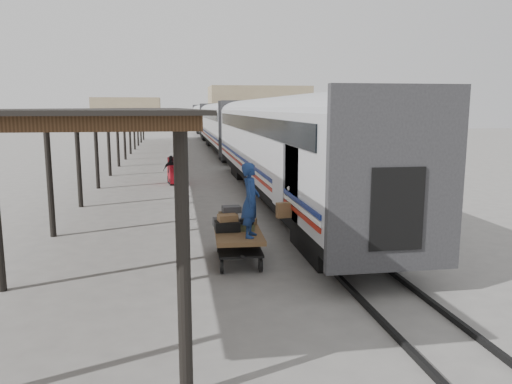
{
  "coord_description": "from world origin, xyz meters",
  "views": [
    {
      "loc": [
        -1.42,
        -13.78,
        4.18
      ],
      "look_at": [
        0.92,
        0.66,
        1.7
      ],
      "focal_mm": 35.0,
      "sensor_mm": 36.0,
      "label": 1
    }
  ],
  "objects": [
    {
      "name": "ground",
      "position": [
        0.0,
        0.0,
        0.0
      ],
      "size": [
        160.0,
        160.0,
        0.0
      ],
      "primitive_type": "plane",
      "color": "slate",
      "rests_on": "ground"
    },
    {
      "name": "train",
      "position": [
        3.19,
        33.79,
        2.69
      ],
      "size": [
        3.45,
        76.01,
        4.01
      ],
      "color": "silver",
      "rests_on": "ground"
    },
    {
      "name": "canopy",
      "position": [
        -3.4,
        24.0,
        4.0
      ],
      "size": [
        4.9,
        64.3,
        4.15
      ],
      "color": "#422B19",
      "rests_on": "ground"
    },
    {
      "name": "rails",
      "position": [
        3.2,
        34.0,
        0.06
      ],
      "size": [
        1.54,
        150.0,
        0.12
      ],
      "color": "black",
      "rests_on": "ground"
    },
    {
      "name": "building_far",
      "position": [
        14.0,
        78.0,
        4.0
      ],
      "size": [
        18.0,
        10.0,
        8.0
      ],
      "primitive_type": "cube",
      "color": "tan",
      "rests_on": "ground"
    },
    {
      "name": "building_left",
      "position": [
        -10.0,
        82.0,
        3.0
      ],
      "size": [
        12.0,
        8.0,
        6.0
      ],
      "primitive_type": "cube",
      "color": "tan",
      "rests_on": "ground"
    },
    {
      "name": "baggage_cart",
      "position": [
        0.21,
        -0.66,
        0.65
      ],
      "size": [
        1.35,
        2.45,
        0.86
      ],
      "rotation": [
        0.0,
        0.0,
        -0.04
      ],
      "color": "brown",
      "rests_on": "ground"
    },
    {
      "name": "suitcase_stack",
      "position": [
        0.07,
        -0.31,
        1.06
      ],
      "size": [
        1.31,
        1.15,
        0.6
      ],
      "rotation": [
        0.0,
        0.0,
        -0.04
      ],
      "color": "#3B3B3E",
      "rests_on": "baggage_cart"
    },
    {
      "name": "luggage_tug",
      "position": [
        -1.34,
        14.1,
        0.65
      ],
      "size": [
        1.16,
        1.71,
        1.42
      ],
      "rotation": [
        0.0,
        0.0,
        0.11
      ],
      "color": "maroon",
      "rests_on": "ground"
    },
    {
      "name": "porter",
      "position": [
        0.46,
        -1.31,
        1.83
      ],
      "size": [
        0.65,
        0.81,
        1.94
      ],
      "primitive_type": "imported",
      "rotation": [
        0.0,
        0.0,
        1.27
      ],
      "color": "navy",
      "rests_on": "baggage_cart"
    },
    {
      "name": "pedestrian",
      "position": [
        -1.64,
        13.93,
        0.79
      ],
      "size": [
        0.97,
        0.53,
        1.58
      ],
      "primitive_type": "imported",
      "rotation": [
        0.0,
        0.0,
        3.3
      ],
      "color": "black",
      "rests_on": "ground"
    }
  ]
}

